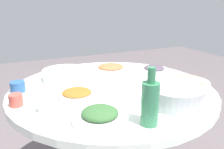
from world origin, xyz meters
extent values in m
cylinder|color=#99999E|center=(0.00, 0.00, 0.37)|extent=(0.15, 0.15, 0.68)
cylinder|color=white|center=(0.00, 0.00, 0.72)|extent=(1.17, 1.17, 0.04)
cylinder|color=#B2B5BA|center=(0.17, -0.35, 0.79)|extent=(0.27, 0.27, 0.09)
ellipsoid|color=white|center=(0.17, -0.35, 0.79)|extent=(0.22, 0.22, 0.10)
cube|color=white|center=(0.17, -0.27, 0.84)|extent=(0.15, 0.06, 0.01)
cylinder|color=white|center=(-0.21, 0.27, 0.77)|extent=(0.28, 0.28, 0.06)
cylinder|color=#2F1E15|center=(-0.21, 0.27, 0.77)|extent=(0.25, 0.25, 0.04)
cylinder|color=silver|center=(-0.21, 0.27, 0.79)|extent=(0.30, 0.12, 0.01)
cylinder|color=silver|center=(0.41, 0.16, 0.75)|extent=(0.21, 0.21, 0.02)
ellipsoid|color=#4B3D4B|center=(0.41, 0.16, 0.77)|extent=(0.14, 0.14, 0.03)
cylinder|color=white|center=(0.45, -0.14, 0.75)|extent=(0.25, 0.25, 0.02)
ellipsoid|color=tan|center=(0.45, -0.14, 0.77)|extent=(0.18, 0.18, 0.03)
cylinder|color=silver|center=(-0.23, -0.06, 0.75)|extent=(0.19, 0.19, 0.02)
ellipsoid|color=#915B1F|center=(-0.23, -0.06, 0.77)|extent=(0.15, 0.15, 0.03)
cylinder|color=silver|center=(0.14, 0.32, 0.75)|extent=(0.24, 0.24, 0.02)
ellipsoid|color=#B16238|center=(0.14, 0.32, 0.77)|extent=(0.18, 0.18, 0.03)
cylinder|color=white|center=(-0.22, -0.35, 0.75)|extent=(0.24, 0.24, 0.02)
ellipsoid|color=#335F30|center=(-0.22, -0.35, 0.78)|extent=(0.16, 0.16, 0.05)
cylinder|color=#337850|center=(-0.05, -0.46, 0.83)|extent=(0.07, 0.07, 0.18)
cylinder|color=#337850|center=(-0.05, -0.46, 0.95)|extent=(0.03, 0.03, 0.06)
cylinder|color=silver|center=(-0.40, -0.16, 0.77)|extent=(0.08, 0.08, 0.06)
cylinder|color=#C34B41|center=(-0.53, -0.05, 0.77)|extent=(0.06, 0.06, 0.06)
cylinder|color=#295594|center=(-0.51, 0.15, 0.77)|extent=(0.08, 0.08, 0.06)
camera|label=1|loc=(-0.54, -1.17, 1.22)|focal=37.62mm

